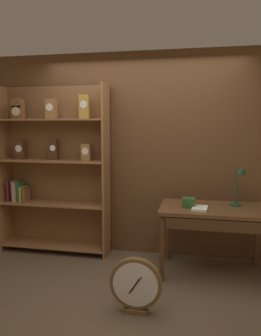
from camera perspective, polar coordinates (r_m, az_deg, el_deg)
The scene contains 8 objects.
ground_plane at distance 3.32m, azimuth -1.74°, elevation -22.99°, with size 10.00×10.00×0.00m, color brown.
back_wood_panel at distance 4.18m, azimuth 2.29°, elevation 2.30°, with size 4.80×0.05×2.60m, color brown.
bookshelf at distance 4.37m, azimuth -13.67°, elevation -0.17°, with size 1.46×0.34×2.19m.
workbench at distance 3.75m, azimuth 14.38°, elevation -8.22°, with size 1.18×0.68×0.77m.
desk_lamp at distance 3.82m, azimuth 18.69°, elevation -2.42°, with size 0.18×0.18×0.47m.
toolbox_small at distance 3.68m, azimuth 10.24°, elevation -6.04°, with size 0.14×0.12×0.11m, color #2D5123.
open_repair_manual at distance 3.62m, azimuth 12.18°, elevation -6.97°, with size 0.16×0.22×0.03m, color silver.
round_clock_large at distance 3.08m, azimuth 0.95°, elevation -19.96°, with size 0.48×0.11×0.52m.
Camera 1 is at (0.65, -2.78, 1.69)m, focal length 34.50 mm.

